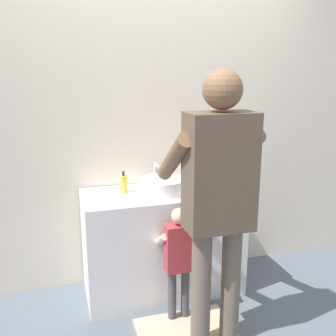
{
  "coord_description": "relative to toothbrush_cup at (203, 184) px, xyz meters",
  "views": [
    {
      "loc": [
        -0.77,
        -2.44,
        1.72
      ],
      "look_at": [
        0.0,
        0.15,
        1.04
      ],
      "focal_mm": 42.22,
      "sensor_mm": 36.0,
      "label": 1
    }
  ],
  "objects": [
    {
      "name": "sink_basin",
      "position": [
        -0.31,
        0.02,
        0.01
      ],
      "size": [
        0.34,
        0.34,
        0.11
      ],
      "color": "white",
      "rests_on": "vanity_cabinet"
    },
    {
      "name": "faucet",
      "position": [
        -0.31,
        0.23,
        0.03
      ],
      "size": [
        0.18,
        0.14,
        0.18
      ],
      "color": "#B7BABF",
      "rests_on": "vanity_cabinet"
    },
    {
      "name": "toothbrush_cup",
      "position": [
        0.0,
        0.0,
        0.0
      ],
      "size": [
        0.07,
        0.07,
        0.21
      ],
      "color": "#4C8EB2",
      "rests_on": "vanity_cabinet"
    },
    {
      "name": "soap_bottle",
      "position": [
        -0.6,
        0.11,
        0.02
      ],
      "size": [
        0.06,
        0.06,
        0.16
      ],
      "color": "gold",
      "rests_on": "vanity_cabinet"
    },
    {
      "name": "child_toddler",
      "position": [
        -0.31,
        -0.36,
        -0.37
      ],
      "size": [
        0.26,
        0.26,
        0.83
      ],
      "color": "#47474C",
      "rests_on": "ground"
    },
    {
      "name": "vanity_cabinet",
      "position": [
        -0.31,
        0.04,
        -0.46
      ],
      "size": [
        1.2,
        0.54,
        0.82
      ],
      "primitive_type": "cube",
      "color": "white",
      "rests_on": "ground"
    },
    {
      "name": "ground_plane",
      "position": [
        -0.31,
        -0.26,
        -0.87
      ],
      "size": [
        14.0,
        14.0,
        0.0
      ],
      "primitive_type": "plane",
      "color": "slate"
    },
    {
      "name": "back_wall",
      "position": [
        -0.31,
        0.36,
        0.48
      ],
      "size": [
        4.4,
        0.08,
        2.7
      ],
      "color": "beige",
      "rests_on": "ground"
    },
    {
      "name": "adult_parent",
      "position": [
        -0.17,
        -0.66,
        0.17
      ],
      "size": [
        0.53,
        0.56,
        1.72
      ],
      "color": "#6B5B4C",
      "rests_on": "ground"
    },
    {
      "name": "bath_mat",
      "position": [
        -0.31,
        -0.51,
        -0.86
      ],
      "size": [
        0.64,
        0.4,
        0.02
      ],
      "primitive_type": "cube",
      "color": "#CCAD8E",
      "rests_on": "ground"
    }
  ]
}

